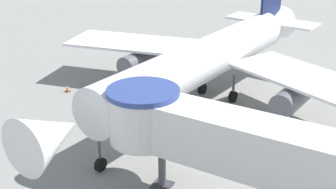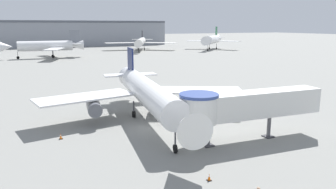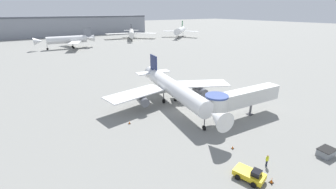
# 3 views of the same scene
# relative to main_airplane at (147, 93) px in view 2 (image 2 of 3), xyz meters

# --- Properties ---
(ground_plane) EXTENTS (800.00, 800.00, 0.00)m
(ground_plane) POSITION_rel_main_airplane_xyz_m (-1.10, -3.36, -3.85)
(ground_plane) COLOR gray
(main_airplane) EXTENTS (29.51, 32.11, 9.07)m
(main_airplane) POSITION_rel_main_airplane_xyz_m (0.00, 0.00, 0.00)
(main_airplane) COLOR white
(main_airplane) RESTS_ON ground_plane
(jet_bridge) EXTENTS (17.31, 4.46, 5.84)m
(jet_bridge) POSITION_rel_main_airplane_xyz_m (6.42, -11.96, 0.31)
(jet_bridge) COLOR silver
(jet_bridge) RESTS_ON ground_plane
(traffic_cone_port_wing) EXTENTS (0.40, 0.40, 0.67)m
(traffic_cone_port_wing) POSITION_rel_main_airplane_xyz_m (-11.74, -2.63, -3.53)
(traffic_cone_port_wing) COLOR black
(traffic_cone_port_wing) RESTS_ON ground_plane
(traffic_cone_near_nose) EXTENTS (0.38, 0.38, 0.63)m
(traffic_cone_near_nose) POSITION_rel_main_airplane_xyz_m (-1.93, -18.58, -3.56)
(traffic_cone_near_nose) COLOR black
(traffic_cone_near_nose) RESTS_ON ground_plane
(background_jet_gray_tail) EXTENTS (30.55, 30.71, 10.79)m
(background_jet_gray_tail) POSITION_rel_main_airplane_xyz_m (-3.21, 96.77, 0.88)
(background_jet_gray_tail) COLOR white
(background_jet_gray_tail) RESTS_ON ground_plane
(background_jet_green_tail) EXTENTS (24.85, 24.83, 11.85)m
(background_jet_green_tail) POSITION_rel_main_airplane_xyz_m (79.81, 107.03, 1.32)
(background_jet_green_tail) COLOR white
(background_jet_green_tail) RESTS_ON ground_plane
(background_jet_black_tail) EXTENTS (35.05, 36.15, 9.78)m
(background_jet_black_tail) POSITION_rel_main_airplane_xyz_m (43.76, 117.66, 0.45)
(background_jet_black_tail) COLOR white
(background_jet_black_tail) RESTS_ON ground_plane
(terminal_building) EXTENTS (136.64, 26.46, 15.28)m
(terminal_building) POSITION_rel_main_airplane_xyz_m (7.95, 171.64, 3.80)
(terminal_building) COLOR gray
(terminal_building) RESTS_ON ground_plane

